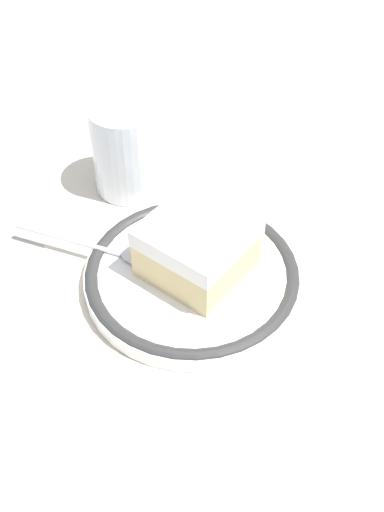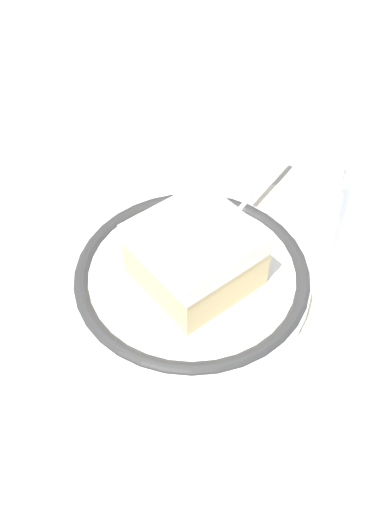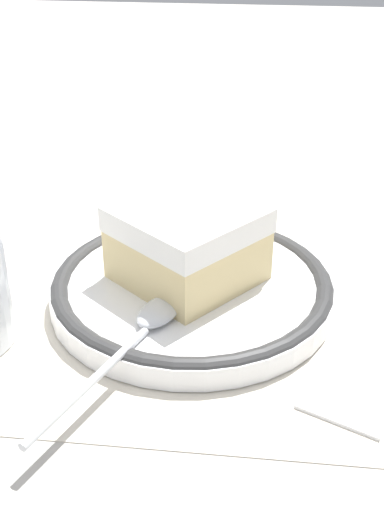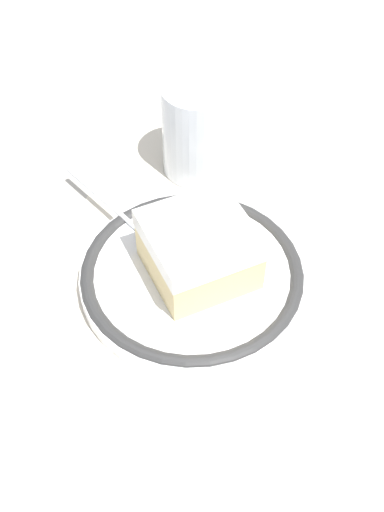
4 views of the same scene
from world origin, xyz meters
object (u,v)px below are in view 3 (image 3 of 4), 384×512
Objects in this scene: plate at (192,288)px; spoon at (147,326)px; sugar_packet at (346,404)px; cake_slice at (188,243)px.

plate is 1.36× the size of spoon.
spoon is 2.91× the size of sugar_packet.
plate is at bearing 71.83° from spoon.
spoon reaches higher than plate.
plate is 3.95× the size of sugar_packet.
plate is at bearing 134.45° from sugar_packet.
spoon is 0.13m from sugar_packet.
cake_slice is 0.15m from sugar_packet.
plate reaches higher than sugar_packet.
cake_slice is 0.82× the size of spoon.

